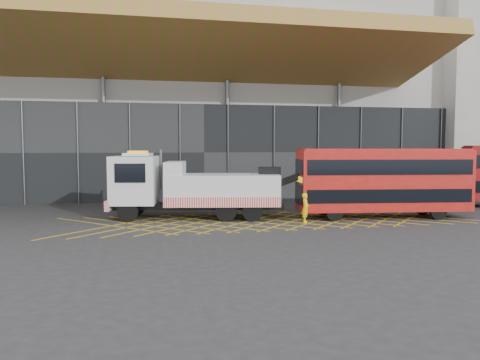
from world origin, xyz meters
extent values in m
plane|color=#262629|center=(0.00, 0.00, 0.00)|extent=(120.00, 120.00, 0.00)
cube|color=gold|center=(-4.80, 0.00, 0.01)|extent=(7.16, 7.16, 0.01)
cube|color=gold|center=(-4.80, 0.00, 0.01)|extent=(7.16, 7.16, 0.01)
cube|color=gold|center=(-3.20, 0.00, 0.01)|extent=(7.16, 7.16, 0.01)
cube|color=gold|center=(-3.20, 0.00, 0.01)|extent=(7.16, 7.16, 0.01)
cube|color=gold|center=(-1.60, 0.00, 0.01)|extent=(7.16, 7.16, 0.01)
cube|color=gold|center=(-1.60, 0.00, 0.01)|extent=(7.16, 7.16, 0.01)
cube|color=gold|center=(0.00, 0.00, 0.01)|extent=(7.16, 7.16, 0.01)
cube|color=gold|center=(0.00, 0.00, 0.01)|extent=(7.16, 7.16, 0.01)
cube|color=gold|center=(1.60, 0.00, 0.01)|extent=(7.16, 7.16, 0.01)
cube|color=gold|center=(1.60, 0.00, 0.01)|extent=(7.16, 7.16, 0.01)
cube|color=gold|center=(3.20, 0.00, 0.01)|extent=(7.16, 7.16, 0.01)
cube|color=gold|center=(3.20, 0.00, 0.01)|extent=(7.16, 7.16, 0.01)
cube|color=gold|center=(4.80, 0.00, 0.01)|extent=(7.16, 7.16, 0.01)
cube|color=gold|center=(4.80, 0.00, 0.01)|extent=(7.16, 7.16, 0.01)
cube|color=gold|center=(6.40, 0.00, 0.01)|extent=(7.16, 7.16, 0.01)
cube|color=gold|center=(6.40, 0.00, 0.01)|extent=(7.16, 7.16, 0.01)
cube|color=gold|center=(8.00, 0.00, 0.01)|extent=(7.16, 7.16, 0.01)
cube|color=gold|center=(8.00, 0.00, 0.01)|extent=(7.16, 7.16, 0.01)
cube|color=gold|center=(9.60, 0.00, 0.01)|extent=(7.16, 7.16, 0.01)
cube|color=gold|center=(9.60, 0.00, 0.01)|extent=(7.16, 7.16, 0.01)
cube|color=gold|center=(11.20, 0.00, 0.01)|extent=(7.16, 7.16, 0.01)
cube|color=gold|center=(11.20, 0.00, 0.01)|extent=(7.16, 7.16, 0.01)
cube|color=gold|center=(12.80, 0.00, 0.01)|extent=(7.16, 7.16, 0.01)
cube|color=gold|center=(12.80, 0.00, 0.01)|extent=(7.16, 7.16, 0.01)
cube|color=gold|center=(14.40, 0.00, 0.01)|extent=(7.16, 7.16, 0.01)
cube|color=gold|center=(14.40, 0.00, 0.01)|extent=(7.16, 7.16, 0.01)
cube|color=#979791|center=(2.00, 19.00, 9.00)|extent=(55.00, 14.00, 18.00)
cube|color=black|center=(2.00, 11.70, 4.00)|extent=(55.00, 0.80, 8.00)
cube|color=olive|center=(0.00, 8.00, 11.50)|extent=(40.00, 11.93, 4.07)
cylinder|color=#595B60|center=(-6.00, 11.50, 5.00)|extent=(0.36, 0.36, 10.00)
cylinder|color=#595B60|center=(4.00, 11.50, 5.00)|extent=(0.36, 0.36, 10.00)
cylinder|color=#595B60|center=(14.00, 11.50, 5.00)|extent=(0.36, 0.36, 10.00)
cube|color=black|center=(0.29, 1.68, 0.80)|extent=(10.83, 3.01, 0.40)
cube|color=silver|center=(-3.51, 2.36, 2.44)|extent=(3.18, 3.28, 2.95)
cube|color=black|center=(-4.88, 2.60, 2.95)|extent=(0.49, 2.47, 1.25)
cube|color=red|center=(-4.91, 2.61, 0.97)|extent=(0.80, 2.96, 0.62)
cube|color=orange|center=(-3.29, 2.32, 4.18)|extent=(1.25, 1.52, 0.14)
cube|color=silver|center=(1.86, 1.40, 1.87)|extent=(7.43, 4.03, 1.82)
cube|color=red|center=(1.60, -0.03, 1.19)|extent=(6.95, 1.30, 0.62)
cube|color=silver|center=(-1.05, 1.92, 3.18)|extent=(1.60, 2.88, 0.80)
cube|color=black|center=(4.76, 0.88, 2.95)|extent=(1.44, 0.80, 0.57)
cube|color=black|center=(5.88, 0.69, 2.39)|extent=(2.52, 0.83, 1.23)
cylinder|color=black|center=(-3.95, 1.23, 0.62)|extent=(1.30, 0.61, 1.25)
cylinder|color=black|center=(-3.53, 3.57, 0.62)|extent=(1.30, 0.61, 1.25)
cylinder|color=black|center=(3.44, -0.09, 0.62)|extent=(1.30, 0.61, 1.25)
cylinder|color=black|center=(3.85, 2.26, 0.62)|extent=(1.30, 0.61, 1.25)
cylinder|color=#595B60|center=(-1.86, 3.22, 3.07)|extent=(0.16, 0.16, 2.50)
cube|color=#AD140F|center=(11.86, -0.38, 2.40)|extent=(10.96, 3.85, 3.78)
cube|color=black|center=(11.86, -0.38, 1.51)|extent=(10.54, 3.85, 0.83)
cube|color=black|center=(11.86, -0.38, 3.27)|extent=(10.54, 3.85, 0.93)
cube|color=black|center=(6.52, 0.31, 1.56)|extent=(0.34, 2.18, 1.27)
cube|color=black|center=(6.52, 0.31, 3.27)|extent=(0.34, 2.18, 0.93)
cube|color=yellow|center=(6.51, 0.31, 2.49)|extent=(0.28, 1.73, 0.34)
cube|color=#AD140F|center=(11.86, -0.38, 4.32)|extent=(10.72, 3.62, 0.12)
cylinder|color=black|center=(8.33, -1.02, 0.51)|extent=(1.04, 0.42, 1.01)
cylinder|color=black|center=(8.61, 1.14, 0.51)|extent=(1.04, 0.42, 1.01)
cylinder|color=black|center=(14.81, -1.87, 0.51)|extent=(1.04, 0.42, 1.01)
cylinder|color=black|center=(15.09, 0.30, 0.51)|extent=(1.04, 0.42, 1.01)
cube|color=black|center=(20.83, 3.61, 1.63)|extent=(0.88, 2.15, 1.32)
cube|color=black|center=(20.83, 3.61, 3.41)|extent=(0.88, 2.15, 0.97)
cube|color=yellow|center=(20.82, 3.61, 2.60)|extent=(0.71, 1.72, 0.36)
imported|color=yellow|center=(6.41, -1.21, 0.88)|extent=(0.65, 0.76, 1.76)
camera|label=1|loc=(-3.03, -27.37, 4.59)|focal=35.00mm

